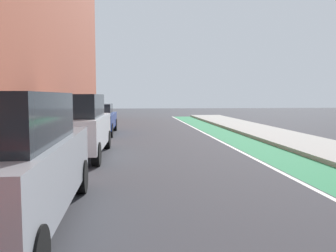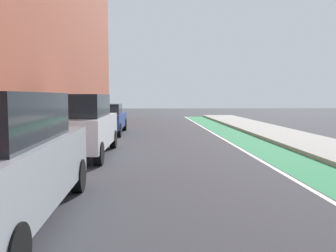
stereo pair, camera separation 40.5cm
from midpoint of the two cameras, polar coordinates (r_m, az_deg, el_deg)
name	(u,v)px [view 1 (the left image)]	position (r m, az deg, el deg)	size (l,w,h in m)	color
ground_plane	(173,158)	(11.05, -0.18, -5.16)	(86.41, 86.41, 0.00)	#38383D
bike_lane_paint	(255,147)	(13.71, 13.13, -3.31)	(1.60, 39.28, 0.00)	#2D8451
lane_divider_stripe	(232,147)	(13.45, 9.50, -3.41)	(0.12, 39.28, 0.00)	white
sidewalk_right	(310,144)	(14.56, 21.27, -2.78)	(2.75, 39.28, 0.14)	#A8A59E
parked_suv_silver	(3,160)	(5.64, -27.03, -4.96)	(1.91, 4.67, 1.98)	#9EA0A8
parked_suv_white	(74,125)	(11.57, -16.00, 0.18)	(2.08, 4.43, 1.98)	silver
parked_sedan_blue	(95,119)	(18.19, -12.31, 1.18)	(2.01, 4.40, 1.53)	navy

